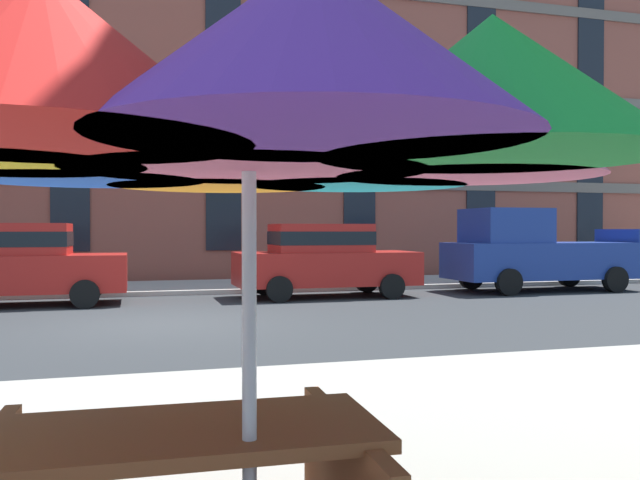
{
  "coord_description": "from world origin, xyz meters",
  "views": [
    {
      "loc": [
        -0.48,
        -11.66,
        1.63
      ],
      "look_at": [
        3.76,
        3.2,
        1.4
      ],
      "focal_mm": 36.9,
      "sensor_mm": 36.0,
      "label": 1
    }
  ],
  "objects_px": {
    "sedan_red": "(18,262)",
    "pickup_blue": "(534,253)",
    "sedan_red_midblock": "(324,258)",
    "patio_umbrella": "(249,111)"
  },
  "relations": [
    {
      "from": "sedan_red_midblock",
      "to": "patio_umbrella",
      "type": "distance_m",
      "value": 13.37
    },
    {
      "from": "sedan_red",
      "to": "pickup_blue",
      "type": "xyz_separation_m",
      "value": [
        12.72,
        0.0,
        0.08
      ]
    },
    {
      "from": "pickup_blue",
      "to": "patio_umbrella",
      "type": "xyz_separation_m",
      "value": [
        -9.88,
        -12.7,
        1.09
      ]
    },
    {
      "from": "sedan_red",
      "to": "patio_umbrella",
      "type": "height_order",
      "value": "patio_umbrella"
    },
    {
      "from": "sedan_red",
      "to": "pickup_blue",
      "type": "distance_m",
      "value": 12.72
    },
    {
      "from": "pickup_blue",
      "to": "patio_umbrella",
      "type": "bearing_deg",
      "value": -127.88
    },
    {
      "from": "patio_umbrella",
      "to": "sedan_red",
      "type": "bearing_deg",
      "value": 102.62
    },
    {
      "from": "sedan_red_midblock",
      "to": "pickup_blue",
      "type": "xyz_separation_m",
      "value": [
        5.86,
        0.0,
        0.08
      ]
    },
    {
      "from": "sedan_red",
      "to": "pickup_blue",
      "type": "height_order",
      "value": "pickup_blue"
    },
    {
      "from": "sedan_red_midblock",
      "to": "pickup_blue",
      "type": "bearing_deg",
      "value": 0.0
    }
  ]
}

